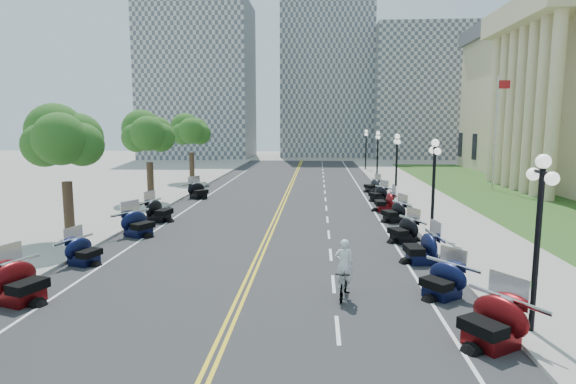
{
  "coord_description": "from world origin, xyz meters",
  "views": [
    {
      "loc": [
        2.59,
        -21.21,
        5.91
      ],
      "look_at": [
        0.89,
        5.99,
        2.0
      ],
      "focal_mm": 30.0,
      "sensor_mm": 36.0,
      "label": 1
    }
  ],
  "objects": [
    {
      "name": "bicycle",
      "position": [
        3.49,
        -5.45,
        0.51
      ],
      "size": [
        0.77,
        1.76,
        1.02
      ],
      "primitive_type": "imported",
      "rotation": [
        0.0,
        0.0,
        -0.18
      ],
      "color": "#A51414",
      "rests_on": "road"
    },
    {
      "name": "motorcycle_n_7",
      "position": [
        7.19,
        7.58,
        0.68
      ],
      "size": [
        2.51,
        2.51,
        1.36
      ],
      "primitive_type": null,
      "rotation": [
        0.0,
        0.0,
        -1.21
      ],
      "color": "black",
      "rests_on": "road"
    },
    {
      "name": "lane_dash_5",
      "position": [
        3.2,
        -4.0,
        0.01
      ],
      "size": [
        0.12,
        2.0,
        0.0
      ],
      "primitive_type": "cube",
      "color": "white",
      "rests_on": "road"
    },
    {
      "name": "motorcycle_s_4",
      "position": [
        -7.21,
        -6.5,
        0.77
      ],
      "size": [
        2.82,
        2.82,
        1.55
      ],
      "primitive_type": null,
      "rotation": [
        0.0,
        0.0,
        1.24
      ],
      "color": "#590A0C",
      "rests_on": "road"
    },
    {
      "name": "centerline_yellow_a",
      "position": [
        -0.12,
        10.0,
        0.01
      ],
      "size": [
        0.12,
        90.0,
        0.0
      ],
      "primitive_type": "cube",
      "color": "yellow",
      "rests_on": "road"
    },
    {
      "name": "tree_3",
      "position": [
        -10.0,
        14.0,
        4.75
      ],
      "size": [
        4.8,
        4.8,
        9.2
      ],
      "primitive_type": null,
      "color": "#235619",
      "rests_on": "sidewalk_south"
    },
    {
      "name": "motorcycle_n_6",
      "position": [
        6.88,
        2.6,
        0.69
      ],
      "size": [
        2.6,
        2.6,
        1.38
      ],
      "primitive_type": null,
      "rotation": [
        0.0,
        0.0,
        -1.15
      ],
      "color": "black",
      "rests_on": "road"
    },
    {
      "name": "lane_dash_16",
      "position": [
        3.2,
        40.0,
        0.01
      ],
      "size": [
        0.12,
        2.0,
        0.0
      ],
      "primitive_type": "cube",
      "color": "white",
      "rests_on": "road"
    },
    {
      "name": "motorcycle_n_9",
      "position": [
        7.2,
        15.42,
        0.64
      ],
      "size": [
        2.49,
        2.49,
        1.28
      ],
      "primitive_type": null,
      "rotation": [
        0.0,
        0.0,
        -1.07
      ],
      "color": "black",
      "rests_on": "road"
    },
    {
      "name": "flagpole",
      "position": [
        18.0,
        22.0,
        5.0
      ],
      "size": [
        1.1,
        0.2,
        10.0
      ],
      "primitive_type": null,
      "color": "silver",
      "rests_on": "ground"
    },
    {
      "name": "street_lamp_5",
      "position": [
        8.6,
        40.0,
        2.6
      ],
      "size": [
        0.5,
        1.2,
        4.9
      ],
      "primitive_type": null,
      "color": "black",
      "rests_on": "sidewalk_north"
    },
    {
      "name": "lane_dash_6",
      "position": [
        3.2,
        0.0,
        0.01
      ],
      "size": [
        0.12,
        2.0,
        0.0
      ],
      "primitive_type": "cube",
      "color": "white",
      "rests_on": "road"
    },
    {
      "name": "lane_dash_14",
      "position": [
        3.2,
        32.0,
        0.01
      ],
      "size": [
        0.12,
        2.0,
        0.0
      ],
      "primitive_type": "cube",
      "color": "white",
      "rests_on": "road"
    },
    {
      "name": "motorcycle_s_6",
      "position": [
        -6.84,
        3.06,
        0.75
      ],
      "size": [
        2.89,
        2.89,
        1.49
      ],
      "primitive_type": null,
      "rotation": [
        0.0,
        0.0,
        1.07
      ],
      "color": "black",
      "rests_on": "road"
    },
    {
      "name": "lane_dash_11",
      "position": [
        3.2,
        20.0,
        0.01
      ],
      "size": [
        0.12,
        2.0,
        0.0
      ],
      "primitive_type": "cube",
      "color": "white",
      "rests_on": "road"
    },
    {
      "name": "motorcycle_n_4",
      "position": [
        6.86,
        -5.12,
        0.67
      ],
      "size": [
        2.68,
        2.68,
        1.34
      ],
      "primitive_type": null,
      "rotation": [
        0.0,
        0.0,
        -0.92
      ],
      "color": "black",
      "rests_on": "road"
    },
    {
      "name": "lane_dash_7",
      "position": [
        3.2,
        4.0,
        0.01
      ],
      "size": [
        0.12,
        2.0,
        0.0
      ],
      "primitive_type": "cube",
      "color": "white",
      "rests_on": "road"
    },
    {
      "name": "edge_line_north",
      "position": [
        6.4,
        10.0,
        0.01
      ],
      "size": [
        0.12,
        90.0,
        0.0
      ],
      "primitive_type": "cube",
      "color": "white",
      "rests_on": "road"
    },
    {
      "name": "lane_dash_8",
      "position": [
        3.2,
        8.0,
        0.01
      ],
      "size": [
        0.12,
        2.0,
        0.0
      ],
      "primitive_type": "cube",
      "color": "white",
      "rests_on": "road"
    },
    {
      "name": "street_lamp_2",
      "position": [
        8.6,
        4.0,
        2.6
      ],
      "size": [
        0.5,
        1.2,
        4.9
      ],
      "primitive_type": null,
      "color": "black",
      "rests_on": "sidewalk_north"
    },
    {
      "name": "motorcycle_n_5",
      "position": [
        7.02,
        -1.02,
        0.73
      ],
      "size": [
        2.32,
        2.32,
        1.46
      ],
      "primitive_type": null,
      "rotation": [
        0.0,
        0.0,
        -1.45
      ],
      "color": "black",
      "rests_on": "road"
    },
    {
      "name": "lane_dash_12",
      "position": [
        3.2,
        24.0,
        0.01
      ],
      "size": [
        0.12,
        2.0,
        0.0
      ],
      "primitive_type": "cube",
      "color": "white",
      "rests_on": "road"
    },
    {
      "name": "road",
      "position": [
        0.0,
        10.0,
        0.0
      ],
      "size": [
        16.0,
        90.0,
        0.01
      ],
      "primitive_type": "cube",
      "color": "#333335",
      "rests_on": "ground"
    },
    {
      "name": "tree_4",
      "position": [
        -10.0,
        26.0,
        4.75
      ],
      "size": [
        4.8,
        4.8,
        9.2
      ],
      "primitive_type": null,
      "color": "#235619",
      "rests_on": "sidewalk_south"
    },
    {
      "name": "motorcycle_n_8",
      "position": [
        7.13,
        11.11,
        0.73
      ],
      "size": [
        2.19,
        2.19,
        1.46
      ],
      "primitive_type": null,
      "rotation": [
        0.0,
        0.0,
        -1.52
      ],
      "color": "#590A0C",
      "rests_on": "road"
    },
    {
      "name": "motorcycle_n_3",
      "position": [
        7.24,
        -8.76,
        0.76
      ],
      "size": [
        2.99,
        2.99,
        1.51
      ],
      "primitive_type": null,
      "rotation": [
        0.0,
        0.0,
        -1.0
      ],
      "color": "#590A0C",
      "rests_on": "road"
    },
    {
      "name": "centerline_yellow_b",
      "position": [
        0.12,
        10.0,
        0.01
      ],
      "size": [
        0.12,
        90.0,
        0.0
      ],
      "primitive_type": "cube",
      "color": "yellow",
      "rests_on": "road"
    },
    {
      "name": "lane_dash_10",
      "position": [
        3.2,
        16.0,
        0.01
      ],
      "size": [
        0.12,
        2.0,
        0.0
      ],
      "primitive_type": "cube",
      "color": "white",
      "rests_on": "road"
    },
    {
      "name": "distant_block_a",
      "position": [
        -18.0,
        62.0,
        13.0
      ],
      "size": [
        18.0,
        14.0,
        26.0
      ],
      "primitive_type": "cube",
      "color": "gray",
      "rests_on": "ground"
    },
    {
      "name": "motorcycle_s_5",
      "position": [
        -7.22,
        -2.14,
        0.64
      ],
      "size": [
        2.31,
        2.31,
        1.29
      ],
      "primitive_type": null,
      "rotation": [
        0.0,
        0.0,
        1.27
      ],
      "color": "black",
      "rests_on": "road"
    },
    {
      "name": "lawn",
      "position": [
        17.5,
        18.0,
        0.05
      ],
      "size": [
        9.0,
        60.0,
        0.1
      ],
      "primitive_type": "cube",
      "color": "#356023",
      "rests_on": "ground"
    },
    {
      "name": "distant_block_b",
      "position": [
        4.0,
        68.0,
        15.0
      ],
      "size": [
        16.0,
        12.0,
        30.0
      ],
      "primitive_type": "cube",
      "color": "gray",
      "rests_on": "ground"
    },
    {
      "name": "ground",
      "position": [
        0.0,
        0.0,
        0.0
      ],
      "size": [
        160.0,
        160.0,
        0.0
      ],
      "primitive_type": "plane",
      "color": "gray"
    },
    {
      "name": "motorcycle_n_10",
      "position": [
        7.29,
        20.32,
        0.64
      ],
      "size": [
        2.36,
        2.36,
        1.27
      ],
      "primitive_type": null,
      "rotation": [
        0.0,
        0.0,
        -1.2
      ],
      "color": "black",
      "rests_on": "road"
    },
    {
      "name": "sidewalk_north",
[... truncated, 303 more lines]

